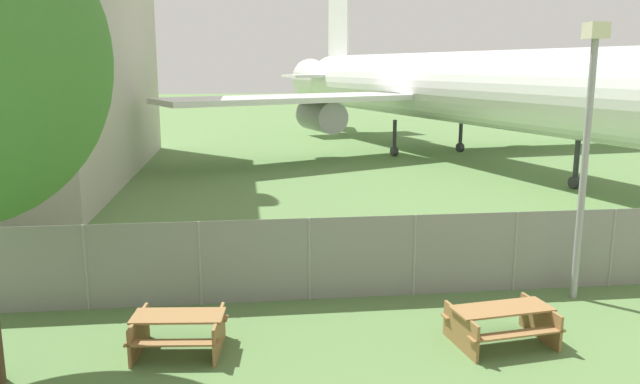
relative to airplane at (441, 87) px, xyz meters
name	(u,v)px	position (x,y,z in m)	size (l,w,h in m)	color
perimeter_fence	(414,255)	(-7.83, -22.70, -3.18)	(56.07, 0.07, 2.00)	gray
airplane	(441,87)	(0.00, 0.00, 0.00)	(33.23, 41.17, 12.31)	white
picnic_bench_near_cabin	(501,321)	(-6.81, -25.54, -3.70)	(2.16, 1.65, 0.76)	olive
picnic_bench_open_grass	(179,329)	(-13.19, -25.13, -3.71)	(1.89, 1.57, 0.76)	olive
light_mast	(587,131)	(-4.04, -23.36, -0.15)	(0.44, 0.44, 6.43)	#99999E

